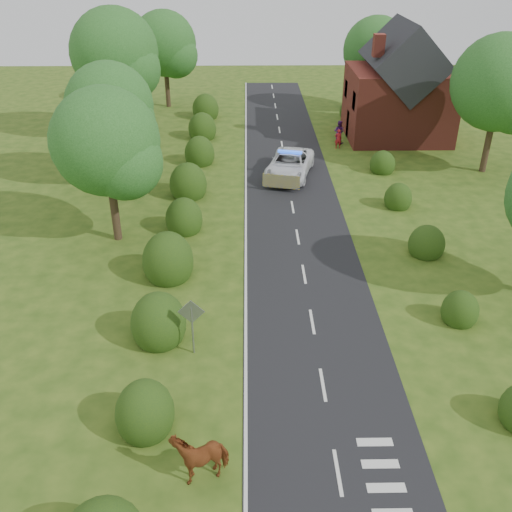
{
  "coord_description": "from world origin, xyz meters",
  "views": [
    {
      "loc": [
        -2.76,
        -16.19,
        14.76
      ],
      "look_at": [
        -2.4,
        7.6,
        1.3
      ],
      "focal_mm": 40.0,
      "sensor_mm": 36.0,
      "label": 1
    }
  ],
  "objects_px": {
    "road_sign": "(192,319)",
    "police_van": "(290,164)",
    "pedestrian_red": "(338,139)",
    "cow": "(200,455)",
    "pedestrian_purple": "(339,132)"
  },
  "relations": [
    {
      "from": "pedestrian_purple",
      "to": "cow",
      "type": "bearing_deg",
      "value": 107.65
    },
    {
      "from": "police_van",
      "to": "pedestrian_red",
      "type": "height_order",
      "value": "police_van"
    },
    {
      "from": "police_van",
      "to": "pedestrian_red",
      "type": "xyz_separation_m",
      "value": [
        4.22,
        5.85,
        -0.07
      ]
    },
    {
      "from": "cow",
      "to": "pedestrian_purple",
      "type": "relative_size",
      "value": 1.09
    },
    {
      "from": "pedestrian_red",
      "to": "road_sign",
      "type": "bearing_deg",
      "value": 62.02
    },
    {
      "from": "police_van",
      "to": "cow",
      "type": "bearing_deg",
      "value": -85.8
    },
    {
      "from": "road_sign",
      "to": "police_van",
      "type": "xyz_separation_m",
      "value": [
        5.14,
        19.32,
        -0.82
      ]
    },
    {
      "from": "police_van",
      "to": "pedestrian_purple",
      "type": "distance_m",
      "value": 8.44
    },
    {
      "from": "road_sign",
      "to": "police_van",
      "type": "height_order",
      "value": "road_sign"
    },
    {
      "from": "road_sign",
      "to": "pedestrian_purple",
      "type": "bearing_deg",
      "value": 70.07
    },
    {
      "from": "road_sign",
      "to": "cow",
      "type": "relative_size",
      "value": 1.26
    },
    {
      "from": "road_sign",
      "to": "pedestrian_red",
      "type": "xyz_separation_m",
      "value": [
        9.36,
        25.16,
        -0.89
      ]
    },
    {
      "from": "road_sign",
      "to": "police_van",
      "type": "relative_size",
      "value": 0.39
    },
    {
      "from": "road_sign",
      "to": "police_van",
      "type": "bearing_deg",
      "value": 75.1
    },
    {
      "from": "pedestrian_red",
      "to": "police_van",
      "type": "bearing_deg",
      "value": 46.6
    }
  ]
}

